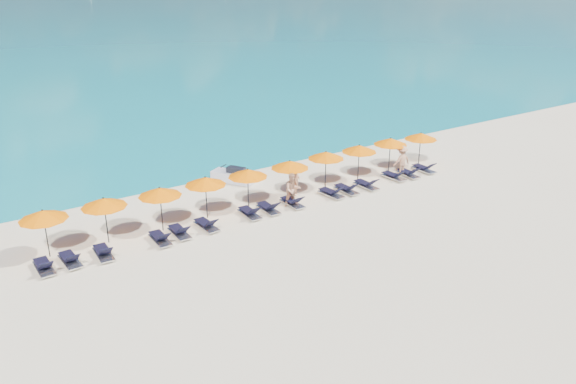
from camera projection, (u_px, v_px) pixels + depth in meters
ground at (323, 234)px, 27.15m from camera, size 1400.00×1400.00×0.00m
jetski at (234, 176)px, 33.79m from camera, size 2.20×2.76×0.94m
beachgoer_a at (296, 181)px, 31.61m from camera, size 0.75×0.73×1.73m
beachgoer_b at (292, 190)px, 30.09m from camera, size 1.00×0.72×1.86m
beachgoer_c at (402, 160)px, 34.84m from camera, size 1.25×0.64×1.87m
umbrella_0 at (43, 215)px, 24.21m from camera, size 2.10×2.10×2.28m
umbrella_1 at (104, 202)px, 25.54m from camera, size 2.10×2.10×2.28m
umbrella_2 at (160, 192)px, 26.79m from camera, size 2.10×2.10×2.28m
umbrella_3 at (205, 181)px, 28.19m from camera, size 2.10×2.10×2.28m
umbrella_4 at (248, 173)px, 29.34m from camera, size 2.10×2.10×2.28m
umbrella_5 at (290, 164)px, 30.67m from camera, size 2.10×2.10×2.28m
umbrella_6 at (326, 155)px, 32.25m from camera, size 2.10×2.10×2.28m
umbrella_7 at (359, 148)px, 33.49m from camera, size 2.10×2.10×2.28m
umbrella_8 at (390, 141)px, 34.91m from camera, size 2.10×2.10×2.28m
umbrella_9 at (421, 136)px, 36.07m from camera, size 2.10×2.10×2.28m
lounger_0 at (44, 266)px, 23.62m from camera, size 0.64×1.71×0.66m
lounger_1 at (70, 259)px, 24.20m from camera, size 0.71×1.73×0.66m
lounger_2 at (103, 252)px, 24.81m from camera, size 0.71×1.73×0.66m
lounger_3 at (160, 238)px, 26.14m from camera, size 0.65×1.71×0.66m
lounger_4 at (179, 232)px, 26.82m from camera, size 0.66×1.71×0.66m
lounger_5 at (207, 225)px, 27.56m from camera, size 0.72×1.73×0.66m
lounger_6 at (250, 213)px, 28.95m from camera, size 0.69×1.72×0.66m
lounger_7 at (268, 208)px, 29.54m from camera, size 0.66×1.71×0.66m
lounger_8 at (292, 202)px, 30.29m from camera, size 0.63×1.70×0.66m
lounger_9 at (331, 193)px, 31.58m from camera, size 0.77×1.75×0.66m
lounger_10 at (347, 189)px, 32.14m from camera, size 0.65×1.71×0.66m
lounger_11 at (366, 184)px, 32.85m from camera, size 0.66×1.71×0.66m
lounger_12 at (394, 176)px, 34.26m from camera, size 0.71×1.73×0.66m
lounger_13 at (408, 173)px, 34.73m from camera, size 0.76×1.75×0.66m
lounger_14 at (424, 168)px, 35.57m from camera, size 0.64×1.71×0.66m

